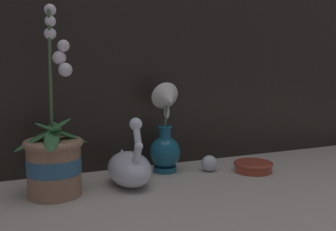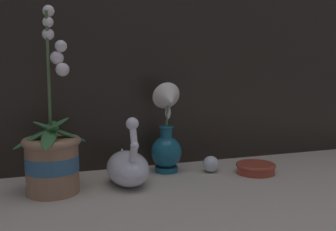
{
  "view_description": "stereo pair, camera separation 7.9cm",
  "coord_description": "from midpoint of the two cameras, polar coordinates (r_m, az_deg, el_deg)",
  "views": [
    {
      "loc": [
        -0.41,
        -0.92,
        0.34
      ],
      "look_at": [
        0.04,
        0.14,
        0.19
      ],
      "focal_mm": 42.0,
      "sensor_mm": 36.0,
      "label": 1
    },
    {
      "loc": [
        -0.33,
        -0.94,
        0.34
      ],
      "look_at": [
        0.04,
        0.14,
        0.19
      ],
      "focal_mm": 42.0,
      "sensor_mm": 36.0,
      "label": 2
    }
  ],
  "objects": [
    {
      "name": "ground_plane",
      "position": [
        1.06,
        2.8,
        -11.15
      ],
      "size": [
        2.8,
        2.8,
        0.0
      ],
      "primitive_type": "plane",
      "color": "#BCB2A3"
    },
    {
      "name": "orchid_potted_plant",
      "position": [
        1.06,
        -14.41,
        -5.7
      ],
      "size": [
        0.19,
        0.2,
        0.48
      ],
      "color": "#9E7556",
      "rests_on": "ground_plane"
    },
    {
      "name": "swan_figurine",
      "position": [
        1.11,
        -3.85,
        -7.36
      ],
      "size": [
        0.12,
        0.2,
        0.2
      ],
      "color": "white",
      "rests_on": "ground_plane"
    },
    {
      "name": "blue_vase",
      "position": [
        1.22,
        1.73,
        -3.25
      ],
      "size": [
        0.1,
        0.11,
        0.28
      ],
      "color": "#195B75",
      "rests_on": "ground_plane"
    },
    {
      "name": "glass_sphere",
      "position": [
        1.25,
        8.07,
        -7.01
      ],
      "size": [
        0.05,
        0.05,
        0.05
      ],
      "color": "silver",
      "rests_on": "ground_plane"
    },
    {
      "name": "amber_dish",
      "position": [
        1.27,
        14.39,
        -7.33
      ],
      "size": [
        0.12,
        0.12,
        0.03
      ],
      "color": "#A8422D",
      "rests_on": "ground_plane"
    }
  ]
}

